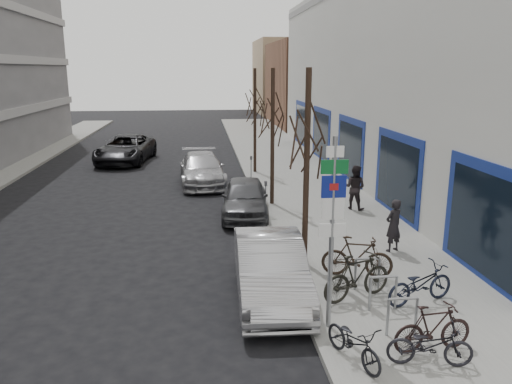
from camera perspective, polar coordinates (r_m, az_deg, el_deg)
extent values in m
plane|color=black|center=(10.85, -4.70, -16.37)|extent=(120.00, 120.00, 0.00)
cube|color=slate|center=(20.64, 7.06, -1.34)|extent=(5.00, 70.00, 0.15)
cube|color=brown|center=(51.12, 8.90, 12.09)|extent=(12.00, 14.00, 8.00)
cube|color=#937A5B|center=(65.82, 5.91, 12.98)|extent=(13.00, 12.00, 9.00)
cylinder|color=gray|center=(10.28, 8.61, -5.34)|extent=(0.10, 0.10, 4.20)
cube|color=white|center=(9.81, 9.04, 4.58)|extent=(0.35, 0.03, 0.22)
cube|color=#0C5926|center=(9.87, 8.97, 2.86)|extent=(0.55, 0.03, 0.28)
cube|color=navy|center=(9.95, 8.89, 0.60)|extent=(0.50, 0.03, 0.45)
cube|color=maroon|center=(9.94, 8.90, 0.59)|extent=(0.18, 0.02, 0.14)
cube|color=white|center=(10.06, 8.79, -1.90)|extent=(0.45, 0.03, 0.45)
cube|color=white|center=(10.19, 8.70, -4.33)|extent=(0.55, 0.03, 0.28)
cylinder|color=gray|center=(10.78, 14.83, -13.69)|extent=(0.06, 0.06, 0.80)
cylinder|color=gray|center=(11.00, 17.83, -13.33)|extent=(0.06, 0.06, 0.80)
cylinder|color=gray|center=(10.71, 16.49, -11.61)|extent=(0.60, 0.06, 0.06)
cylinder|color=gray|center=(11.71, 12.90, -11.28)|extent=(0.06, 0.06, 0.80)
cylinder|color=gray|center=(11.91, 15.68, -11.01)|extent=(0.06, 0.06, 0.80)
cylinder|color=gray|center=(11.64, 14.42, -9.36)|extent=(0.60, 0.06, 0.06)
cylinder|color=gray|center=(12.66, 11.28, -9.22)|extent=(0.06, 0.06, 0.80)
cylinder|color=gray|center=(12.84, 13.86, -9.01)|extent=(0.06, 0.06, 0.80)
cylinder|color=gray|center=(12.60, 12.68, -7.44)|extent=(0.60, 0.06, 0.06)
cylinder|color=black|center=(13.44, 5.78, 2.19)|extent=(0.16, 0.16, 5.50)
cylinder|color=black|center=(19.76, 1.89, 6.00)|extent=(0.16, 0.16, 5.50)
cylinder|color=black|center=(26.16, -0.13, 7.95)|extent=(0.16, 0.16, 5.50)
cylinder|color=gray|center=(13.46, 4.12, -6.86)|extent=(0.05, 0.05, 1.10)
cube|color=#3F3F44|center=(13.25, 4.17, -4.31)|extent=(0.10, 0.08, 0.18)
cylinder|color=gray|center=(18.64, 1.12, -0.90)|extent=(0.05, 0.05, 1.10)
cube|color=#3F3F44|center=(18.49, 1.13, 0.98)|extent=(0.10, 0.08, 0.18)
cylinder|color=gray|center=(23.97, -0.56, 2.44)|extent=(0.05, 0.05, 1.10)
cube|color=#3F3F44|center=(23.85, -0.56, 3.92)|extent=(0.10, 0.08, 0.18)
imported|color=black|center=(9.76, 11.15, -16.14)|extent=(1.00, 1.59, 0.93)
imported|color=black|center=(10.45, 19.57, -14.40)|extent=(1.68, 0.66, 0.99)
imported|color=black|center=(12.30, 18.28, -9.61)|extent=(1.88, 1.05, 1.10)
imported|color=black|center=(12.11, 11.50, -9.39)|extent=(1.99, 1.22, 1.16)
imported|color=black|center=(10.00, 19.29, -15.84)|extent=(1.63, 0.77, 0.95)
imported|color=black|center=(13.35, 11.48, -7.22)|extent=(1.94, 1.07, 1.13)
imported|color=#A7A7AC|center=(12.24, 1.62, -8.70)|extent=(1.74, 4.64, 1.52)
imported|color=#444549|center=(18.89, -1.27, -0.65)|extent=(2.06, 4.35, 1.44)
imported|color=#9E9DA2|center=(24.31, -6.19, 2.62)|extent=(2.37, 5.23, 1.48)
imported|color=black|center=(30.97, -14.68, 4.80)|extent=(3.40, 6.11, 1.62)
imported|color=black|center=(15.36, 15.44, -3.70)|extent=(0.69, 0.60, 1.60)
imported|color=black|center=(19.63, 11.23, 0.56)|extent=(0.78, 0.74, 1.75)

